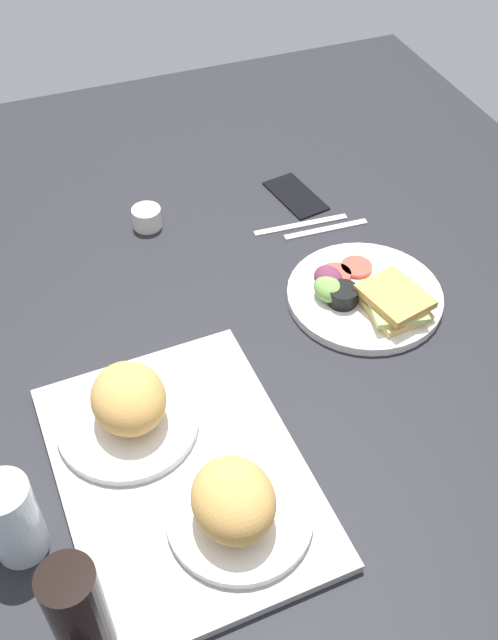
{
  "coord_description": "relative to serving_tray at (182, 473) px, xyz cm",
  "views": [
    {
      "loc": [
        -76.49,
        32.87,
        89.38
      ],
      "look_at": [
        2.0,
        3.0,
        4.0
      ],
      "focal_mm": 41.34,
      "sensor_mm": 36.0,
      "label": 1
    }
  ],
  "objects": [
    {
      "name": "plate_with_salad",
      "position": [
        22.48,
        -40.09,
        0.97
      ],
      "size": [
        27.09,
        27.09,
        5.4
      ],
      "color": "white",
      "rests_on": "ground_plane"
    },
    {
      "name": "bread_plate_near",
      "position": [
        -10.16,
        -4.38,
        4.84
      ],
      "size": [
        19.49,
        19.49,
        9.84
      ],
      "color": "white",
      "rests_on": "serving_tray"
    },
    {
      "name": "fork",
      "position": [
        43.15,
        -42.51,
        -0.55
      ],
      "size": [
        2.27,
        17.05,
        0.5
      ],
      "primitive_type": "cube",
      "rotation": [
        0.0,
        0.0,
        1.52
      ],
      "color": "#B7B7BC",
      "rests_on": "ground_plane"
    },
    {
      "name": "knife",
      "position": [
        46.15,
        -38.51,
        -0.55
      ],
      "size": [
        2.63,
        19.05,
        0.5
      ],
      "primitive_type": "cube",
      "rotation": [
        0.0,
        0.0,
        1.51
      ],
      "color": "#B7B7BC",
      "rests_on": "ground_plane"
    },
    {
      "name": "cell_phone",
      "position": [
        55.16,
        -41.28,
        -0.4
      ],
      "size": [
        15.4,
        9.49,
        0.8
      ],
      "primitive_type": "cube",
      "rotation": [
        0.0,
        0.0,
        0.17
      ],
      "color": "black",
      "rests_on": "ground_plane"
    },
    {
      "name": "bread_plate_far",
      "position": [
        10.25,
        4.51,
        4.68
      ],
      "size": [
        20.7,
        20.7,
        9.8
      ],
      "color": "white",
      "rests_on": "serving_tray"
    },
    {
      "name": "soda_bottle",
      "position": [
        -18.82,
        16.98,
        8.37
      ],
      "size": [
        6.4,
        6.4,
        18.35
      ],
      "primitive_type": "cylinder",
      "color": "black",
      "rests_on": "ground_plane"
    },
    {
      "name": "drinking_glass",
      "position": [
        -2.72,
        22.47,
        5.9
      ],
      "size": [
        6.93,
        6.93,
        13.39
      ],
      "primitive_type": "cylinder",
      "color": "silver",
      "rests_on": "ground_plane"
    },
    {
      "name": "serving_tray",
      "position": [
        0.0,
        0.0,
        0.0
      ],
      "size": [
        46.32,
        34.83,
        1.6
      ],
      "primitive_type": "cube",
      "rotation": [
        0.0,
        0.0,
        0.04
      ],
      "color": "#9EA0A3",
      "rests_on": "ground_plane"
    },
    {
      "name": "ground_plane",
      "position": [
        19.81,
        -21.42,
        -2.3
      ],
      "size": [
        190.0,
        150.0,
        3.0
      ],
      "primitive_type": "cube",
      "color": "black"
    },
    {
      "name": "espresso_cup",
      "position": [
        56.59,
        -10.53,
        1.2
      ],
      "size": [
        5.6,
        5.6,
        4.0
      ],
      "primitive_type": "cylinder",
      "color": "silver",
      "rests_on": "ground_plane"
    }
  ]
}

